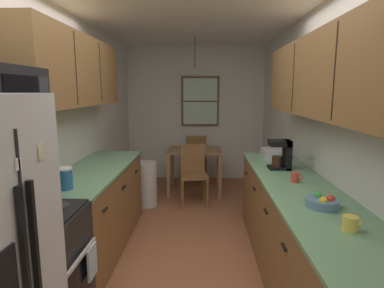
{
  "coord_description": "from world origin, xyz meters",
  "views": [
    {
      "loc": [
        0.16,
        -2.54,
        1.72
      ],
      "look_at": [
        0.01,
        1.43,
        1.05
      ],
      "focal_mm": 29.86,
      "sensor_mm": 36.0,
      "label": 1
    }
  ],
  "objects_px": {
    "mug_by_coffeemaker": "(351,223)",
    "fruit_bowl": "(322,202)",
    "mug_spare": "(295,177)",
    "dining_chair_far": "(195,156)",
    "dining_chair_near": "(193,171)",
    "dish_rack": "(274,153)",
    "stove_range": "(32,277)",
    "storage_canister": "(64,178)",
    "dining_table": "(195,157)",
    "coffee_maker": "(282,154)",
    "trash_bin": "(146,184)"
  },
  "relations": [
    {
      "from": "stove_range",
      "to": "trash_bin",
      "type": "relative_size",
      "value": 1.65
    },
    {
      "from": "dining_table",
      "to": "mug_spare",
      "type": "distance_m",
      "value": 2.67
    },
    {
      "from": "trash_bin",
      "to": "fruit_bowl",
      "type": "height_order",
      "value": "fruit_bowl"
    },
    {
      "from": "mug_by_coffeemaker",
      "to": "fruit_bowl",
      "type": "distance_m",
      "value": 0.38
    },
    {
      "from": "coffee_maker",
      "to": "dish_rack",
      "type": "height_order",
      "value": "coffee_maker"
    },
    {
      "from": "dining_table",
      "to": "storage_canister",
      "type": "distance_m",
      "value": 2.94
    },
    {
      "from": "stove_range",
      "to": "trash_bin",
      "type": "distance_m",
      "value": 2.67
    },
    {
      "from": "storage_canister",
      "to": "coffee_maker",
      "type": "height_order",
      "value": "coffee_maker"
    },
    {
      "from": "stove_range",
      "to": "storage_canister",
      "type": "relative_size",
      "value": 6.01
    },
    {
      "from": "dining_table",
      "to": "mug_by_coffeemaker",
      "type": "height_order",
      "value": "mug_by_coffeemaker"
    },
    {
      "from": "mug_spare",
      "to": "dish_rack",
      "type": "height_order",
      "value": "dish_rack"
    },
    {
      "from": "trash_bin",
      "to": "mug_by_coffeemaker",
      "type": "xyz_separation_m",
      "value": [
        1.72,
        -2.77,
        0.61
      ]
    },
    {
      "from": "mug_by_coffeemaker",
      "to": "dish_rack",
      "type": "relative_size",
      "value": 0.37
    },
    {
      "from": "stove_range",
      "to": "fruit_bowl",
      "type": "bearing_deg",
      "value": 7.39
    },
    {
      "from": "storage_canister",
      "to": "coffee_maker",
      "type": "relative_size",
      "value": 0.6
    },
    {
      "from": "mug_by_coffeemaker",
      "to": "fruit_bowl",
      "type": "height_order",
      "value": "fruit_bowl"
    },
    {
      "from": "dish_rack",
      "to": "stove_range",
      "type": "bearing_deg",
      "value": -135.89
    },
    {
      "from": "coffee_maker",
      "to": "dish_rack",
      "type": "distance_m",
      "value": 0.6
    },
    {
      "from": "trash_bin",
      "to": "fruit_bowl",
      "type": "distance_m",
      "value": 3.0
    },
    {
      "from": "storage_canister",
      "to": "dining_table",
      "type": "bearing_deg",
      "value": 69.72
    },
    {
      "from": "stove_range",
      "to": "trash_bin",
      "type": "xyz_separation_m",
      "value": [
        0.29,
        2.65,
        -0.14
      ]
    },
    {
      "from": "storage_canister",
      "to": "fruit_bowl",
      "type": "relative_size",
      "value": 0.78
    },
    {
      "from": "trash_bin",
      "to": "mug_spare",
      "type": "xyz_separation_m",
      "value": [
        1.68,
        -1.77,
        0.61
      ]
    },
    {
      "from": "dining_chair_far",
      "to": "storage_canister",
      "type": "xyz_separation_m",
      "value": [
        -1.01,
        -3.3,
        0.49
      ]
    },
    {
      "from": "dining_chair_far",
      "to": "fruit_bowl",
      "type": "bearing_deg",
      "value": -74.77
    },
    {
      "from": "dining_chair_far",
      "to": "trash_bin",
      "type": "xyz_separation_m",
      "value": [
        -0.71,
        -1.25,
        -0.17
      ]
    },
    {
      "from": "dining_chair_near",
      "to": "coffee_maker",
      "type": "distance_m",
      "value": 1.8
    },
    {
      "from": "dining_chair_far",
      "to": "mug_spare",
      "type": "bearing_deg",
      "value": -72.14
    },
    {
      "from": "mug_by_coffeemaker",
      "to": "mug_spare",
      "type": "distance_m",
      "value": 1.0
    },
    {
      "from": "dining_chair_near",
      "to": "fruit_bowl",
      "type": "height_order",
      "value": "fruit_bowl"
    },
    {
      "from": "mug_by_coffeemaker",
      "to": "dish_rack",
      "type": "bearing_deg",
      "value": 89.9
    },
    {
      "from": "trash_bin",
      "to": "dining_chair_far",
      "type": "bearing_deg",
      "value": 60.42
    },
    {
      "from": "dining_chair_far",
      "to": "stove_range",
      "type": "bearing_deg",
      "value": -104.44
    },
    {
      "from": "dining_table",
      "to": "dish_rack",
      "type": "distance_m",
      "value": 1.75
    },
    {
      "from": "dining_chair_far",
      "to": "trash_bin",
      "type": "distance_m",
      "value": 1.45
    },
    {
      "from": "dining_chair_near",
      "to": "coffee_maker",
      "type": "relative_size",
      "value": 2.96
    },
    {
      "from": "coffee_maker",
      "to": "fruit_bowl",
      "type": "xyz_separation_m",
      "value": [
        0.02,
        -1.12,
        -0.12
      ]
    },
    {
      "from": "dining_chair_near",
      "to": "mug_by_coffeemaker",
      "type": "relative_size",
      "value": 7.22
    },
    {
      "from": "stove_range",
      "to": "dining_table",
      "type": "relative_size",
      "value": 1.25
    },
    {
      "from": "trash_bin",
      "to": "dish_rack",
      "type": "relative_size",
      "value": 1.96
    },
    {
      "from": "stove_range",
      "to": "storage_canister",
      "type": "distance_m",
      "value": 0.8
    },
    {
      "from": "coffee_maker",
      "to": "mug_spare",
      "type": "relative_size",
      "value": 2.67
    },
    {
      "from": "dining_chair_far",
      "to": "dish_rack",
      "type": "bearing_deg",
      "value": -62.27
    },
    {
      "from": "trash_bin",
      "to": "mug_spare",
      "type": "relative_size",
      "value": 5.83
    },
    {
      "from": "stove_range",
      "to": "mug_spare",
      "type": "xyz_separation_m",
      "value": [
        1.98,
        0.88,
        0.47
      ]
    },
    {
      "from": "storage_canister",
      "to": "trash_bin",
      "type": "bearing_deg",
      "value": 81.66
    },
    {
      "from": "stove_range",
      "to": "storage_canister",
      "type": "xyz_separation_m",
      "value": [
        -0.01,
        0.6,
        0.52
      ]
    },
    {
      "from": "dining_chair_near",
      "to": "mug_by_coffeemaker",
      "type": "height_order",
      "value": "mug_by_coffeemaker"
    },
    {
      "from": "dining_table",
      "to": "dining_chair_far",
      "type": "height_order",
      "value": "dining_chair_far"
    },
    {
      "from": "stove_range",
      "to": "dining_table",
      "type": "distance_m",
      "value": 3.49
    }
  ]
}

